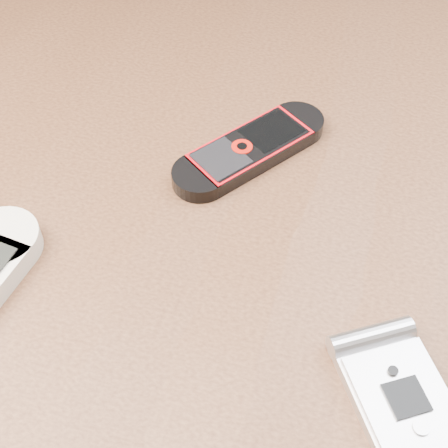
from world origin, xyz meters
TOP-DOWN VIEW (x-y plane):
  - table at (0.00, 0.00)m, footprint 1.20×0.80m
  - nokia_black_red at (0.00, 0.09)m, footprint 0.13×0.15m
  - motorola_razr at (0.15, -0.11)m, footprint 0.11×0.12m

SIDE VIEW (x-z plane):
  - table at x=0.00m, z-range 0.27..1.02m
  - nokia_black_red at x=0.00m, z-range 0.75..0.77m
  - motorola_razr at x=0.15m, z-range 0.75..0.77m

